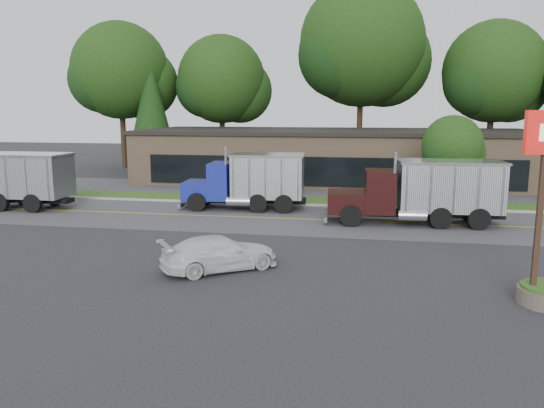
% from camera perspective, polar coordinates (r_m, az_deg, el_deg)
% --- Properties ---
extents(ground, '(140.00, 140.00, 0.00)m').
position_cam_1_polar(ground, '(20.90, -3.53, -6.48)').
color(ground, '#38383E').
rests_on(ground, ground).
extents(road, '(60.00, 8.00, 0.02)m').
position_cam_1_polar(road, '(29.46, 0.59, -1.57)').
color(road, '#5C5C61').
rests_on(road, ground).
extents(center_line, '(60.00, 0.12, 0.01)m').
position_cam_1_polar(center_line, '(29.46, 0.59, -1.57)').
color(center_line, gold).
rests_on(center_line, ground).
extents(curb, '(60.00, 0.30, 0.12)m').
position_cam_1_polar(curb, '(33.53, 1.78, -0.14)').
color(curb, '#9E9E99').
rests_on(curb, ground).
extents(grass_verge, '(60.00, 3.40, 0.03)m').
position_cam_1_polar(grass_verge, '(35.29, 2.21, 0.37)').
color(grass_verge, '#2A511C').
rests_on(grass_verge, ground).
extents(far_parking, '(60.00, 7.00, 0.02)m').
position_cam_1_polar(far_parking, '(40.19, 3.19, 1.56)').
color(far_parking, '#5C5C61').
rests_on(far_parking, ground).
extents(strip_mall, '(32.00, 12.00, 4.00)m').
position_cam_1_polar(strip_mall, '(45.71, 6.64, 5.07)').
color(strip_mall, '#93775A').
rests_on(strip_mall, ground).
extents(tree_far_a, '(10.31, 9.70, 14.71)m').
position_cam_1_polar(tree_far_a, '(57.25, -15.78, 13.17)').
color(tree_far_a, '#382619').
rests_on(tree_far_a, ground).
extents(tree_far_b, '(9.43, 8.87, 13.45)m').
position_cam_1_polar(tree_far_b, '(55.59, -5.27, 12.76)').
color(tree_far_b, '#382619').
rests_on(tree_far_b, ground).
extents(tree_far_c, '(12.77, 12.02, 18.22)m').
position_cam_1_polar(tree_far_c, '(53.91, 9.84, 16.00)').
color(tree_far_c, '#382619').
rests_on(tree_far_c, ground).
extents(tree_far_d, '(9.81, 9.24, 14.00)m').
position_cam_1_polar(tree_far_d, '(53.87, 22.87, 12.50)').
color(tree_far_d, '#382619').
rests_on(tree_far_d, ground).
extents(evergreen_left, '(4.88, 4.88, 11.09)m').
position_cam_1_polar(evergreen_left, '(53.64, -12.86, 10.00)').
color(evergreen_left, '#382619').
rests_on(evergreen_left, ground).
extents(tree_verge, '(3.96, 3.73, 5.65)m').
position_cam_1_polar(tree_verge, '(34.98, 18.89, 5.68)').
color(tree_verge, '#382619').
rests_on(tree_verge, ground).
extents(dump_truck_blue, '(7.48, 3.08, 3.36)m').
position_cam_1_polar(dump_truck_blue, '(31.98, -2.25, 2.62)').
color(dump_truck_blue, black).
rests_on(dump_truck_blue, ground).
extents(dump_truck_maroon, '(9.14, 3.08, 3.36)m').
position_cam_1_polar(dump_truck_maroon, '(28.86, 16.09, 1.44)').
color(dump_truck_maroon, black).
rests_on(dump_truck_maroon, ground).
extents(rally_car, '(4.65, 4.09, 1.29)m').
position_cam_1_polar(rally_car, '(20.12, -5.64, -5.26)').
color(rally_car, silver).
rests_on(rally_car, ground).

